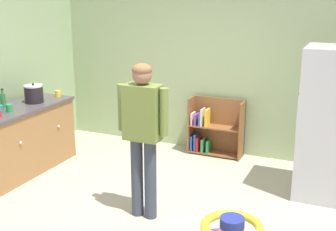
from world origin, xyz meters
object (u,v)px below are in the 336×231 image
Objects in this scene: refrigerator at (332,124)px; bookshelf at (213,130)px; kitchen_counter at (2,147)px; teal_cup at (0,109)px; crock_pot at (34,94)px; green_glass_bottle at (3,100)px; yellow_cup at (58,94)px; banana_bunch at (34,96)px; standing_person at (143,127)px; green_cup at (9,108)px.

refrigerator is 1.94m from bookshelf.
kitchen_counter is 24.43× the size of teal_cup.
crock_pot is 1.10× the size of green_glass_bottle.
refrigerator is 3.85m from crock_pot.
kitchen_counter reaches higher than bookshelf.
refrigerator is 3.71m from yellow_cup.
refrigerator reaches higher than crock_pot.
crock_pot is 1.70× the size of banana_bunch.
standing_person is at bearing -4.02° from teal_cup.
yellow_cup reaches higher than banana_bunch.
green_cup is (0.03, -0.51, -0.07)m from crock_pot.
crock_pot is (-3.80, -0.59, 0.13)m from refrigerator.
bookshelf is (-1.69, 0.80, -0.52)m from refrigerator.
standing_person is at bearing -142.83° from refrigerator.
yellow_cup is at bearing 149.66° from standing_person.
green_glass_bottle is 0.29m from teal_cup.
kitchen_counter is 24.43× the size of yellow_cup.
bookshelf is 2.97m from green_glass_bottle.
standing_person is at bearing -91.90° from bookshelf.
refrigerator is at bearing 16.32° from green_cup.
crock_pot is at bearing -103.38° from yellow_cup.
green_glass_bottle is at bearing -142.91° from bookshelf.
standing_person is 2.28m from green_glass_bottle.
refrigerator reaches higher than teal_cup.
yellow_cup is (-2.02, -0.99, 0.58)m from bookshelf.
kitchen_counter is at bearing -93.11° from crock_pot.
standing_person is at bearing -23.40° from banana_bunch.
green_glass_bottle reaches higher than green_cup.
refrigerator reaches higher than banana_bunch.
green_cup and yellow_cup have the same top height.
refrigerator is at bearing 17.20° from teal_cup.
standing_person is 2.43m from banana_bunch.
teal_cup is at bearing 175.98° from standing_person.
green_cup is at bearing -73.38° from banana_bunch.
crock_pot is 0.60m from teal_cup.
kitchen_counter is 0.64m from green_glass_bottle.
banana_bunch reaches higher than bookshelf.
refrigerator is at bearing 13.37° from green_glass_bottle.
bookshelf is 2.98m from teal_cup.
standing_person is at bearing -9.68° from green_glass_bottle.
refrigerator reaches higher than green_cup.
refrigerator reaches higher than bookshelf.
crock_pot is 0.41m from yellow_cup.
green_cup is 1.00× the size of yellow_cup.
banana_bunch is (-0.18, 0.22, -0.09)m from crock_pot.
green_cup is (-3.77, -1.10, 0.06)m from refrigerator.
crock_pot is at bearing -146.64° from bookshelf.
standing_person is at bearing -2.98° from kitchen_counter.
bookshelf is at bearing 26.25° from yellow_cup.
teal_cup is at bearing -97.58° from yellow_cup.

